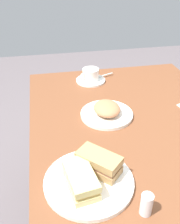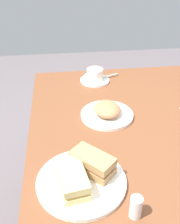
% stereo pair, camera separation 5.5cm
% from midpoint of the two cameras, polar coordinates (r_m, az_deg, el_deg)
% --- Properties ---
extents(dining_table, '(1.27, 0.84, 0.74)m').
position_cam_midpoint_polar(dining_table, '(1.03, 12.66, -9.19)').
color(dining_table, brown).
rests_on(dining_table, ground_plane).
extents(sandwich_plate, '(0.27, 0.27, 0.01)m').
position_cam_midpoint_polar(sandwich_plate, '(0.79, 0.16, -15.14)').
color(sandwich_plate, white).
rests_on(sandwich_plate, dining_table).
extents(sandwich_front, '(0.15, 0.09, 0.06)m').
position_cam_midpoint_polar(sandwich_front, '(0.75, -1.75, -14.62)').
color(sandwich_front, '#D7C180').
rests_on(sandwich_front, sandwich_plate).
extents(sandwich_back, '(0.14, 0.14, 0.06)m').
position_cam_midpoint_polar(sandwich_back, '(0.79, 2.56, -11.22)').
color(sandwich_back, tan).
rests_on(sandwich_back, sandwich_plate).
extents(coffee_saucer, '(0.15, 0.15, 0.01)m').
position_cam_midpoint_polar(coffee_saucer, '(1.36, 2.26, 6.98)').
color(coffee_saucer, white).
rests_on(coffee_saucer, dining_table).
extents(coffee_cup, '(0.08, 0.11, 0.06)m').
position_cam_midpoint_polar(coffee_cup, '(1.34, 2.24, 8.36)').
color(coffee_cup, white).
rests_on(coffee_cup, coffee_saucer).
extents(spoon, '(0.05, 0.10, 0.01)m').
position_cam_midpoint_polar(spoon, '(1.39, 5.00, 7.93)').
color(spoon, silver).
rests_on(spoon, coffee_saucer).
extents(side_plate, '(0.22, 0.22, 0.01)m').
position_cam_midpoint_polar(side_plate, '(1.07, 5.25, -0.65)').
color(side_plate, white).
rests_on(side_plate, dining_table).
extents(side_food_pile, '(0.13, 0.11, 0.04)m').
position_cam_midpoint_polar(side_food_pile, '(1.05, 5.33, 0.67)').
color(side_food_pile, '#B8784F').
rests_on(side_food_pile, side_plate).
extents(salt_shaker, '(0.03, 0.03, 0.07)m').
position_cam_midpoint_polar(salt_shaker, '(0.71, 12.44, -19.94)').
color(salt_shaker, silver).
rests_on(salt_shaker, dining_table).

